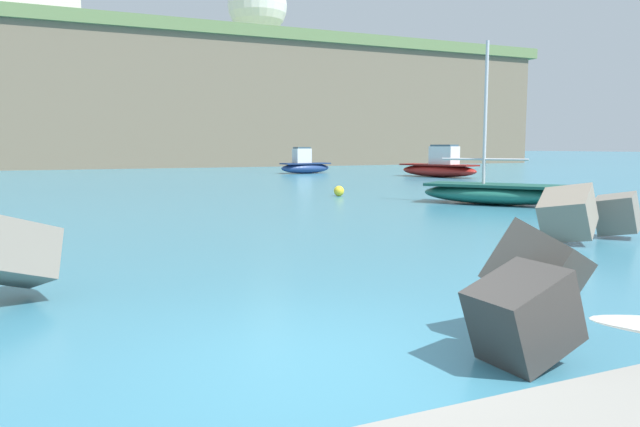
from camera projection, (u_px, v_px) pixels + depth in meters
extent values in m
plane|color=teal|center=(329.00, 359.00, 5.92)|extent=(400.00, 400.00, 0.00)
cube|color=#4C4944|center=(537.00, 271.00, 6.41)|extent=(1.09, 1.07, 1.16)
cube|color=gray|center=(568.00, 213.00, 12.95)|extent=(1.69, 1.49, 1.32)
cube|color=slate|center=(617.00, 214.00, 13.66)|extent=(1.18, 1.13, 1.05)
cube|color=#3D3A38|center=(523.00, 315.00, 5.70)|extent=(1.07, 0.78, 0.99)
cube|color=slate|center=(9.00, 253.00, 8.00)|extent=(1.38, 1.37, 1.21)
ellipsoid|color=navy|center=(305.00, 168.00, 46.29)|extent=(4.27, 1.91, 0.80)
cube|color=navy|center=(305.00, 164.00, 46.25)|extent=(3.93, 1.76, 0.10)
cube|color=silver|center=(302.00, 156.00, 46.03)|extent=(1.33, 1.02, 1.11)
cube|color=#334C5B|center=(302.00, 148.00, 45.96)|extent=(1.19, 0.92, 0.12)
ellipsoid|color=maroon|center=(438.00, 171.00, 40.86)|extent=(3.76, 6.15, 0.87)
cube|color=maroon|center=(438.00, 165.00, 40.82)|extent=(3.46, 5.66, 0.10)
cube|color=silver|center=(444.00, 155.00, 40.43)|extent=(1.66, 2.04, 1.22)
cube|color=#334C5B|center=(444.00, 145.00, 40.36)|extent=(1.49, 1.83, 0.12)
ellipsoid|color=#1E6656|center=(494.00, 194.00, 21.69)|extent=(4.55, 5.30, 0.73)
cube|color=#164C41|center=(494.00, 185.00, 21.65)|extent=(4.18, 4.88, 0.10)
cylinder|color=silver|center=(485.00, 113.00, 21.55)|extent=(0.12, 0.12, 5.12)
cylinder|color=silver|center=(484.00, 159.00, 21.74)|extent=(1.90, 2.58, 0.08)
sphere|color=yellow|center=(339.00, 191.00, 25.24)|extent=(0.44, 0.44, 0.44)
cube|color=#756651|center=(66.00, 109.00, 70.53)|extent=(105.58, 38.39, 12.95)
cube|color=#667F4C|center=(63.00, 48.00, 69.74)|extent=(107.69, 39.15, 1.20)
cylinder|color=silver|center=(258.00, 47.00, 82.01)|extent=(4.62, 4.62, 2.95)
sphere|color=white|center=(257.00, 6.00, 81.39)|extent=(8.09, 8.09, 8.09)
cube|color=silver|center=(41.00, 16.00, 64.55)|extent=(7.88, 6.44, 3.95)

